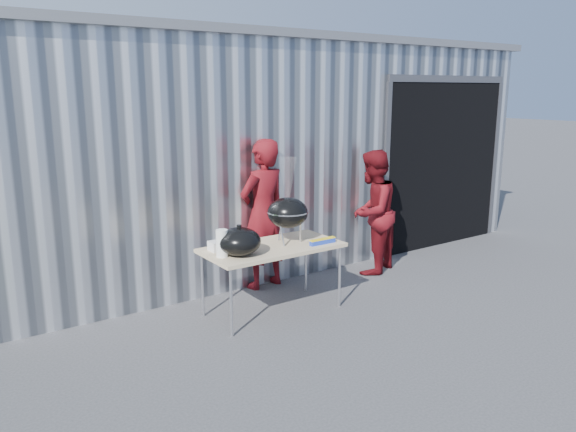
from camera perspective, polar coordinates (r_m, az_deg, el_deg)
ground at (r=5.87m, az=6.53°, el=-11.45°), size 80.00×80.00×0.00m
building at (r=9.73m, az=-7.19°, el=7.57°), size 8.20×6.20×3.10m
folding_table at (r=6.07m, az=-1.61°, el=-3.42°), size 1.50×0.75×0.75m
kettle_grill at (r=6.07m, az=-0.04°, el=1.05°), size 0.45×0.45×0.94m
grill_lid at (r=5.71m, az=-4.96°, el=-2.60°), size 0.44×0.44×0.32m
paper_towels at (r=5.67m, az=-6.72°, el=-2.77°), size 0.12×0.12×0.28m
white_tub at (r=5.93m, az=-7.03°, el=-3.00°), size 0.20×0.15×0.10m
foil_box at (r=6.13m, az=3.53°, el=-2.58°), size 0.32×0.05×0.06m
person_cook at (r=6.82m, az=-2.54°, el=0.17°), size 0.73×0.54×1.83m
person_bystander at (r=7.47m, az=8.53°, el=0.39°), size 0.98×0.89×1.64m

